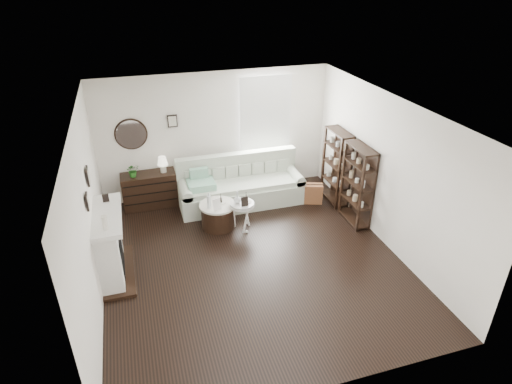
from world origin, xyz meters
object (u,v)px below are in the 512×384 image
object	(u,v)px
dresser	(150,190)
drum_table	(218,215)
sofa	(240,187)
pedestal_table	(242,205)

from	to	relation	value
dresser	drum_table	size ratio (longest dim) A/B	1.57
sofa	pedestal_table	distance (m)	1.11
sofa	drum_table	size ratio (longest dim) A/B	3.70
dresser	pedestal_table	world-z (taller)	dresser
dresser	pedestal_table	size ratio (longest dim) A/B	1.95
drum_table	dresser	bearing A→B (deg)	134.14
sofa	pedestal_table	world-z (taller)	sofa
sofa	drum_table	bearing A→B (deg)	-128.64
drum_table	sofa	bearing A→B (deg)	51.36
sofa	drum_table	xyz separation A→B (m)	(-0.68, -0.85, -0.09)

